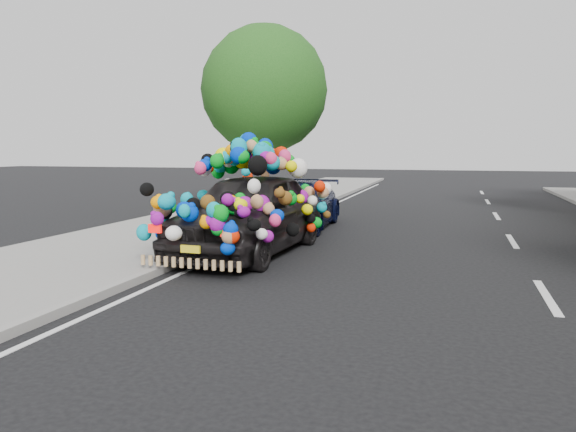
{
  "coord_description": "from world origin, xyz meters",
  "views": [
    {
      "loc": [
        2.3,
        -8.37,
        2.05
      ],
      "look_at": [
        -0.16,
        -0.07,
        1.02
      ],
      "focal_mm": 35.0,
      "sensor_mm": 36.0,
      "label": 1
    }
  ],
  "objects": [
    {
      "name": "ground",
      "position": [
        0.0,
        0.0,
        0.0
      ],
      "size": [
        100.0,
        100.0,
        0.0
      ],
      "primitive_type": "plane",
      "color": "black",
      "rests_on": "ground"
    },
    {
      "name": "plush_art_car",
      "position": [
        -1.57,
        2.0,
        1.17
      ],
      "size": [
        2.5,
        5.04,
        2.26
      ],
      "rotation": [
        0.0,
        0.0,
        -0.05
      ],
      "color": "black",
      "rests_on": "ground"
    },
    {
      "name": "lane_markings",
      "position": [
        3.6,
        0.0,
        0.01
      ],
      "size": [
        6.0,
        50.0,
        0.01
      ],
      "primitive_type": null,
      "color": "silver",
      "rests_on": "ground"
    },
    {
      "name": "navy_sedan",
      "position": [
        -1.58,
        5.71,
        0.61
      ],
      "size": [
        1.9,
        4.3,
        1.23
      ],
      "primitive_type": "imported",
      "rotation": [
        0.0,
        0.0,
        0.04
      ],
      "color": "black",
      "rests_on": "ground"
    },
    {
      "name": "kerb",
      "position": [
        -2.35,
        0.0,
        0.07
      ],
      "size": [
        0.15,
        60.0,
        0.13
      ],
      "primitive_type": "cube",
      "color": "gray",
      "rests_on": "ground"
    },
    {
      "name": "tree_near_sidewalk",
      "position": [
        -3.8,
        9.5,
        4.02
      ],
      "size": [
        4.2,
        4.2,
        6.13
      ],
      "color": "#332114",
      "rests_on": "ground"
    },
    {
      "name": "sidewalk",
      "position": [
        -4.3,
        0.0,
        0.06
      ],
      "size": [
        4.0,
        60.0,
        0.12
      ],
      "primitive_type": "cube",
      "color": "gray",
      "rests_on": "ground"
    }
  ]
}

